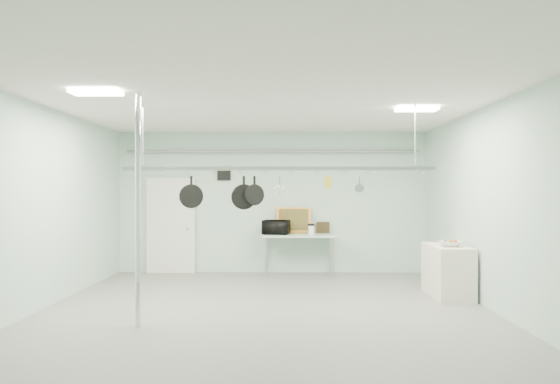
{
  "coord_description": "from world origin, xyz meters",
  "views": [
    {
      "loc": [
        0.32,
        -7.37,
        1.84
      ],
      "look_at": [
        0.22,
        1.0,
        1.84
      ],
      "focal_mm": 32.0,
      "sensor_mm": 36.0,
      "label": 1
    }
  ],
  "objects_px": {
    "skillet_right": "(254,191)",
    "microwave": "(276,227)",
    "fruit_bowl": "(451,244)",
    "skillet_mid": "(244,193)",
    "prep_table": "(299,237)",
    "chrome_pole": "(138,209)",
    "skillet_left": "(191,192)",
    "side_cabinet": "(448,271)",
    "pot_rack": "(278,167)",
    "coffee_canister": "(311,230)"
  },
  "relations": [
    {
      "from": "microwave",
      "to": "skillet_mid",
      "type": "bearing_deg",
      "value": 96.19
    },
    {
      "from": "side_cabinet",
      "to": "pot_rack",
      "type": "height_order",
      "value": "pot_rack"
    },
    {
      "from": "prep_table",
      "to": "side_cabinet",
      "type": "relative_size",
      "value": 1.33
    },
    {
      "from": "prep_table",
      "to": "fruit_bowl",
      "type": "xyz_separation_m",
      "value": [
        2.54,
        -2.38,
        0.12
      ]
    },
    {
      "from": "skillet_right",
      "to": "microwave",
      "type": "bearing_deg",
      "value": 58.4
    },
    {
      "from": "side_cabinet",
      "to": "skillet_mid",
      "type": "relative_size",
      "value": 2.29
    },
    {
      "from": "prep_table",
      "to": "skillet_right",
      "type": "bearing_deg",
      "value": -103.13
    },
    {
      "from": "microwave",
      "to": "skillet_mid",
      "type": "distance_m",
      "value": 3.39
    },
    {
      "from": "fruit_bowl",
      "to": "prep_table",
      "type": "bearing_deg",
      "value": 136.84
    },
    {
      "from": "prep_table",
      "to": "pot_rack",
      "type": "xyz_separation_m",
      "value": [
        -0.4,
        -3.3,
        1.4
      ]
    },
    {
      "from": "pot_rack",
      "to": "microwave",
      "type": "bearing_deg",
      "value": 91.7
    },
    {
      "from": "pot_rack",
      "to": "fruit_bowl",
      "type": "bearing_deg",
      "value": 17.29
    },
    {
      "from": "prep_table",
      "to": "skillet_right",
      "type": "height_order",
      "value": "skillet_right"
    },
    {
      "from": "skillet_mid",
      "to": "side_cabinet",
      "type": "bearing_deg",
      "value": 4.59
    },
    {
      "from": "pot_rack",
      "to": "skillet_mid",
      "type": "bearing_deg",
      "value": 180.0
    },
    {
      "from": "coffee_canister",
      "to": "chrome_pole",
      "type": "bearing_deg",
      "value": -121.47
    },
    {
      "from": "coffee_canister",
      "to": "skillet_mid",
      "type": "height_order",
      "value": "skillet_mid"
    },
    {
      "from": "skillet_left",
      "to": "skillet_right",
      "type": "distance_m",
      "value": 0.98
    },
    {
      "from": "prep_table",
      "to": "microwave",
      "type": "xyz_separation_m",
      "value": [
        -0.5,
        -0.03,
        0.23
      ]
    },
    {
      "from": "chrome_pole",
      "to": "skillet_mid",
      "type": "distance_m",
      "value": 1.65
    },
    {
      "from": "chrome_pole",
      "to": "skillet_right",
      "type": "relative_size",
      "value": 6.94
    },
    {
      "from": "coffee_canister",
      "to": "fruit_bowl",
      "type": "bearing_deg",
      "value": -46.34
    },
    {
      "from": "fruit_bowl",
      "to": "microwave",
      "type": "bearing_deg",
      "value": 142.21
    },
    {
      "from": "skillet_mid",
      "to": "skillet_right",
      "type": "height_order",
      "value": "same"
    },
    {
      "from": "chrome_pole",
      "to": "microwave",
      "type": "bearing_deg",
      "value": 66.64
    },
    {
      "from": "side_cabinet",
      "to": "coffee_canister",
      "type": "xyz_separation_m",
      "value": [
        -2.28,
        2.2,
        0.55
      ]
    },
    {
      "from": "microwave",
      "to": "skillet_left",
      "type": "bearing_deg",
      "value": 82.88
    },
    {
      "from": "microwave",
      "to": "coffee_canister",
      "type": "xyz_separation_m",
      "value": [
        0.77,
        0.02,
        -0.06
      ]
    },
    {
      "from": "pot_rack",
      "to": "chrome_pole",
      "type": "bearing_deg",
      "value": -154.65
    },
    {
      "from": "fruit_bowl",
      "to": "skillet_mid",
      "type": "bearing_deg",
      "value": -165.23
    },
    {
      "from": "pot_rack",
      "to": "fruit_bowl",
      "type": "distance_m",
      "value": 3.34
    },
    {
      "from": "coffee_canister",
      "to": "skillet_left",
      "type": "distance_m",
      "value": 3.95
    },
    {
      "from": "coffee_canister",
      "to": "skillet_mid",
      "type": "relative_size",
      "value": 0.36
    },
    {
      "from": "chrome_pole",
      "to": "skillet_right",
      "type": "xyz_separation_m",
      "value": [
        1.53,
        0.9,
        0.25
      ]
    },
    {
      "from": "chrome_pole",
      "to": "microwave",
      "type": "height_order",
      "value": "chrome_pole"
    },
    {
      "from": "chrome_pole",
      "to": "coffee_canister",
      "type": "bearing_deg",
      "value": 58.53
    },
    {
      "from": "prep_table",
      "to": "pot_rack",
      "type": "relative_size",
      "value": 0.33
    },
    {
      "from": "chrome_pole",
      "to": "side_cabinet",
      "type": "height_order",
      "value": "chrome_pole"
    },
    {
      "from": "side_cabinet",
      "to": "skillet_mid",
      "type": "height_order",
      "value": "skillet_mid"
    },
    {
      "from": "side_cabinet",
      "to": "pot_rack",
      "type": "bearing_deg",
      "value": -159.55
    },
    {
      "from": "skillet_right",
      "to": "skillet_mid",
      "type": "bearing_deg",
      "value": 153.16
    },
    {
      "from": "side_cabinet",
      "to": "pot_rack",
      "type": "distance_m",
      "value": 3.62
    },
    {
      "from": "skillet_left",
      "to": "skillet_right",
      "type": "relative_size",
      "value": 1.07
    },
    {
      "from": "fruit_bowl",
      "to": "skillet_mid",
      "type": "height_order",
      "value": "skillet_mid"
    },
    {
      "from": "skillet_mid",
      "to": "prep_table",
      "type": "bearing_deg",
      "value": 61.28
    },
    {
      "from": "side_cabinet",
      "to": "pot_rack",
      "type": "relative_size",
      "value": 0.25
    },
    {
      "from": "side_cabinet",
      "to": "coffee_canister",
      "type": "relative_size",
      "value": 6.33
    },
    {
      "from": "prep_table",
      "to": "fruit_bowl",
      "type": "bearing_deg",
      "value": -43.16
    },
    {
      "from": "pot_rack",
      "to": "skillet_right",
      "type": "height_order",
      "value": "pot_rack"
    },
    {
      "from": "skillet_left",
      "to": "side_cabinet",
      "type": "bearing_deg",
      "value": -5.05
    }
  ]
}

